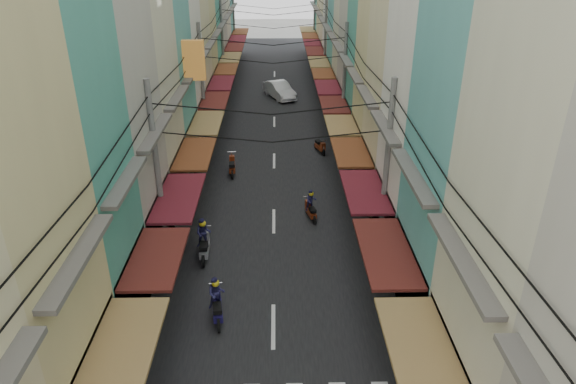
{
  "coord_description": "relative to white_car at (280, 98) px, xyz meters",
  "views": [
    {
      "loc": [
        0.22,
        -17.07,
        13.13
      ],
      "look_at": [
        0.7,
        4.32,
        2.52
      ],
      "focal_mm": 32.0,
      "sensor_mm": 36.0,
      "label": 1
    }
  ],
  "objects": [
    {
      "name": "bicycle",
      "position": [
        7.01,
        -25.83,
        0.0
      ],
      "size": [
        1.86,
        1.24,
        1.2
      ],
      "primitive_type": "imported",
      "rotation": [
        0.0,
        0.0,
        1.2
      ],
      "color": "black",
      "rests_on": "ground"
    },
    {
      "name": "market_umbrella",
      "position": [
        6.32,
        -32.39,
        2.08
      ],
      "size": [
        2.24,
        2.24,
        2.37
      ],
      "color": "#B2B2B7",
      "rests_on": "ground"
    },
    {
      "name": "sidewalk_right",
      "position": [
        6.01,
        -8.83,
        0.03
      ],
      "size": [
        3.0,
        80.0,
        0.06
      ],
      "primitive_type": "cube",
      "color": "gray",
      "rests_on": "ground"
    },
    {
      "name": "road",
      "position": [
        -0.49,
        -8.83,
        0.01
      ],
      "size": [
        10.0,
        80.0,
        0.02
      ],
      "primitive_type": "cube",
      "color": "black",
      "rests_on": "ground"
    },
    {
      "name": "utility_poles",
      "position": [
        -0.49,
        -13.81,
        6.59
      ],
      "size": [
        10.2,
        66.13,
        8.2
      ],
      "color": "slate",
      "rests_on": "ground"
    },
    {
      "name": "parked_scooters",
      "position": [
        4.06,
        -31.75,
        0.47
      ],
      "size": [
        12.76,
        13.9,
        0.99
      ],
      "color": "black",
      "rests_on": "ground"
    },
    {
      "name": "building_row_right",
      "position": [
        7.42,
        -12.38,
        9.41
      ],
      "size": [
        7.8,
        68.98,
        22.59
      ],
      "color": "teal",
      "rests_on": "ground"
    },
    {
      "name": "white_car",
      "position": [
        0.0,
        0.0,
        0.0
      ],
      "size": [
        5.59,
        3.88,
        1.84
      ],
      "primitive_type": "imported",
      "rotation": [
        0.0,
        0.0,
        0.39
      ],
      "color": "silver",
      "rests_on": "ground"
    },
    {
      "name": "moving_scooters",
      "position": [
        -1.78,
        -24.17,
        0.55
      ],
      "size": [
        6.68,
        18.81,
        2.0
      ],
      "color": "black",
      "rests_on": "ground"
    },
    {
      "name": "ground",
      "position": [
        -0.49,
        -28.83,
        0.0
      ],
      "size": [
        160.0,
        160.0,
        0.0
      ],
      "primitive_type": "plane",
      "color": "slate",
      "rests_on": "ground"
    },
    {
      "name": "traffic_sign",
      "position": [
        4.88,
        -29.51,
        2.08
      ],
      "size": [
        0.1,
        0.63,
        2.86
      ],
      "color": "slate",
      "rests_on": "ground"
    },
    {
      "name": "sidewalk_left",
      "position": [
        -6.99,
        -8.83,
        0.03
      ],
      "size": [
        3.0,
        80.0,
        0.06
      ],
      "primitive_type": "cube",
      "color": "gray",
      "rests_on": "ground"
    },
    {
      "name": "pedestrians",
      "position": [
        -4.54,
        -27.18,
        1.02
      ],
      "size": [
        12.54,
        18.45,
        2.15
      ],
      "color": "#261D27",
      "rests_on": "ground"
    }
  ]
}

